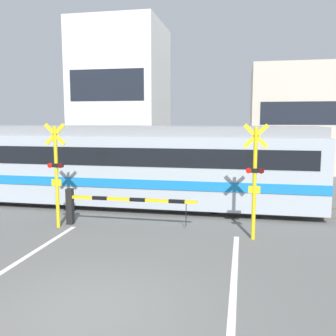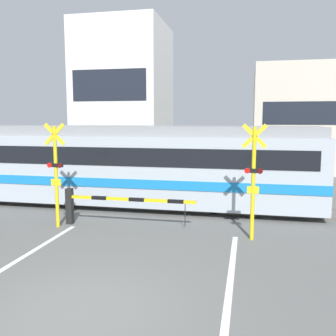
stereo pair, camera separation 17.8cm
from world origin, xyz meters
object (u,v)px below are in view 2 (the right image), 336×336
at_px(crossing_signal_right, 253,177).
at_px(commuter_train, 62,161).
at_px(pedestrian, 193,163).
at_px(crossing_barrier_near, 102,203).
at_px(crossing_barrier_far, 221,179).
at_px(crossing_signal_left, 56,170).

bearing_deg(crossing_signal_right, commuter_train, 155.73).
bearing_deg(pedestrian, crossing_signal_right, -72.35).
bearing_deg(crossing_signal_right, crossing_barrier_near, 174.78).
height_order(commuter_train, crossing_barrier_near, commuter_train).
relative_size(crossing_barrier_near, pedestrian, 2.43).
distance_m(crossing_barrier_far, pedestrian, 3.99).
relative_size(commuter_train, pedestrian, 11.63).
bearing_deg(crossing_barrier_far, crossing_barrier_near, -121.13).
xyz_separation_m(crossing_barrier_near, crossing_signal_left, (-1.29, -0.42, 1.04)).
xyz_separation_m(commuter_train, crossing_signal_left, (1.58, -3.38, 0.12)).
bearing_deg(crossing_signal_right, pedestrian, 107.65).
distance_m(crossing_barrier_far, crossing_signal_right, 6.14).
distance_m(commuter_train, pedestrian, 7.60).
distance_m(commuter_train, crossing_barrier_near, 4.22).
distance_m(crossing_signal_left, crossing_signal_right, 5.90).
relative_size(commuter_train, crossing_signal_left, 6.19).
distance_m(commuter_train, crossing_barrier_far, 6.76).
distance_m(commuter_train, crossing_signal_right, 8.21).
distance_m(crossing_signal_right, pedestrian, 9.99).
bearing_deg(crossing_barrier_near, commuter_train, 134.22).
distance_m(crossing_barrier_near, crossing_signal_right, 4.74).
bearing_deg(crossing_signal_left, crossing_signal_right, 0.00).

